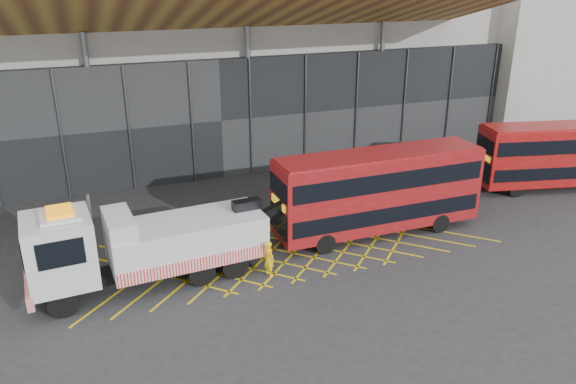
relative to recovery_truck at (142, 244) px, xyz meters
name	(u,v)px	position (x,y,z in m)	size (l,w,h in m)	color
ground_plane	(243,254)	(4.96, 1.10, -1.99)	(120.00, 120.00, 0.00)	#29292B
road_markings	(288,246)	(7.36, 1.10, -1.99)	(21.56, 7.16, 0.01)	gold
construction_building	(193,33)	(6.88, 19.49, 6.98)	(55.00, 23.97, 18.00)	gray
east_building	(538,11)	(36.96, 17.10, 8.01)	(15.00, 12.00, 20.00)	gray
recovery_truck	(142,244)	(0.00, 0.00, 0.00)	(12.43, 3.65, 4.31)	black
bus_towed	(378,189)	(12.44, 0.91, 0.56)	(11.32, 2.69, 4.59)	maroon
bus_second	(561,153)	(26.76, 2.65, 0.38)	(10.77, 4.74, 4.28)	maroon
worker	(269,258)	(5.53, -1.32, -1.12)	(0.64, 0.42, 1.75)	yellow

